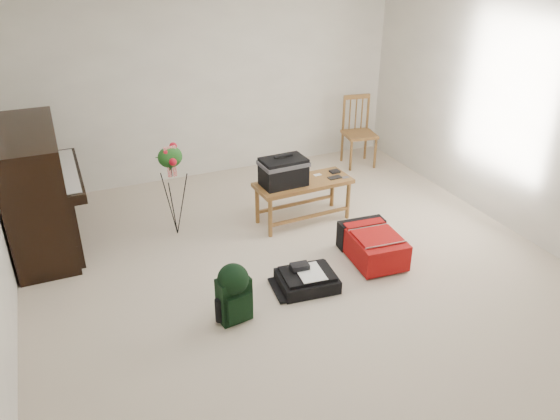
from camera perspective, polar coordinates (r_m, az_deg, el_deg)
name	(u,v)px	position (r m, az deg, el deg)	size (l,w,h in m)	color
floor	(302,276)	(5.24, 2.36, -6.89)	(5.00, 5.50, 0.01)	#C1B29B
wall_back	(211,80)	(7.12, -7.23, 13.31)	(5.00, 0.04, 2.50)	white
wall_right	(528,118)	(6.12, 24.52, 8.78)	(0.04, 5.50, 2.50)	white
piano	(38,192)	(5.98, -23.95, 1.74)	(0.71, 1.50, 1.25)	black
bench	(290,175)	(5.90, 1.00, 3.70)	(1.09, 0.48, 0.83)	brown
dining_chair	(358,132)	(7.64, 8.18, 8.06)	(0.47, 0.47, 0.95)	brown
red_suitcase	(370,243)	(5.52, 9.39, -3.41)	(0.52, 0.73, 0.30)	red
black_duffel	(307,279)	(5.05, 2.83, -7.25)	(0.56, 0.47, 0.22)	black
green_backpack	(234,290)	(4.55, -4.85, -8.37)	(0.29, 0.27, 0.54)	black
flower_stand	(173,191)	(5.81, -11.07, 1.93)	(0.34, 0.34, 1.03)	black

